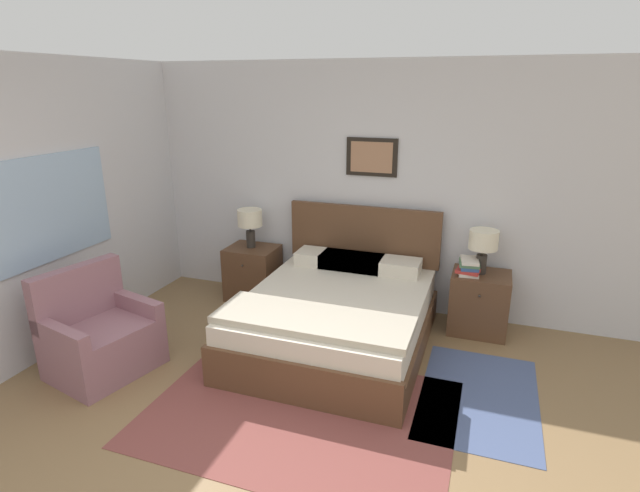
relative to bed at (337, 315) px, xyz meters
The scene contains 15 objects.
wall_back 1.44m from the bed, 89.27° to the left, with size 7.25×0.09×2.60m.
wall_left 2.70m from the bed, 166.90° to the right, with size 0.08×5.52×2.60m.
area_rug_main 1.14m from the bed, 87.02° to the right, with size 2.26×1.61×0.01m.
area_rug_bedside 1.42m from the bed, 18.25° to the right, with size 0.89×1.38×0.01m.
bed is the anchor object (origin of this frame).
armchair 2.08m from the bed, 148.44° to the right, with size 0.83×0.93×0.90m.
nightstand_near_window 1.43m from the bed, 149.62° to the left, with size 0.55×0.48×0.61m.
nightstand_by_door 1.43m from the bed, 30.32° to the left, with size 0.55×0.48×0.61m.
table_lamp_near_window 1.58m from the bed, 149.39° to the left, with size 0.27×0.27×0.43m.
table_lamp_by_door 1.56m from the bed, 31.27° to the left, with size 0.27×0.27×0.43m.
book_thick_bottom 1.34m from the bed, 31.33° to the left, with size 0.21×0.25×0.03m.
book_hardcover_middle 1.35m from the bed, 31.33° to the left, with size 0.24×0.27×0.03m.
book_novel_upper 1.36m from the bed, 31.33° to the left, with size 0.20×0.25×0.04m.
book_slim_near_top 1.37m from the bed, 31.33° to the left, with size 0.21×0.25×0.03m.
book_paperback_top 1.38m from the bed, 31.33° to the left, with size 0.19×0.27×0.03m.
Camera 1 is at (1.24, -1.92, 2.35)m, focal length 28.00 mm.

